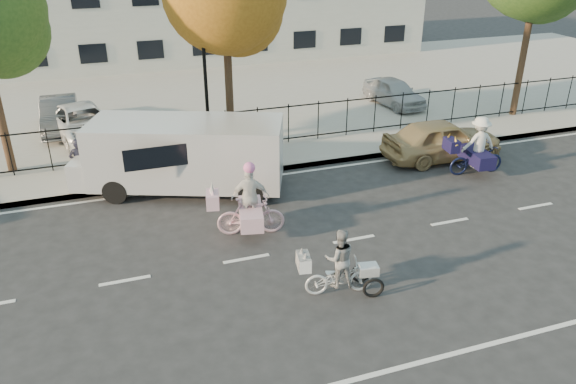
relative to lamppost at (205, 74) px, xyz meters
name	(u,v)px	position (x,y,z in m)	size (l,w,h in m)	color
ground	(246,259)	(-0.50, -6.80, -3.11)	(120.00, 120.00, 0.00)	#333334
road_markings	(246,259)	(-0.50, -6.80, -3.11)	(60.00, 9.52, 0.01)	silver
curb	(207,178)	(-0.50, -1.75, -3.04)	(60.00, 0.10, 0.15)	#A8A399
sidewalk	(201,167)	(-0.50, -0.70, -3.04)	(60.00, 2.20, 0.15)	#A8A399
parking_lot	(165,98)	(-0.50, 8.20, -3.04)	(60.00, 15.60, 0.15)	#A8A399
iron_fence	(193,134)	(-0.50, 0.40, -2.21)	(58.00, 0.06, 1.50)	black
building	(138,7)	(-0.50, 18.20, -0.11)	(34.00, 10.00, 6.00)	silver
lamppost	(205,74)	(0.00, 0.00, 0.00)	(0.36, 0.36, 4.33)	black
street_sign	(139,129)	(-2.35, 0.00, -1.70)	(0.85, 0.06, 1.80)	black
zebra_trike	(339,269)	(1.14, -8.86, -2.48)	(1.92, 0.93, 1.64)	white
unicorn_bike	(249,208)	(-0.07, -5.59, -2.33)	(2.15, 1.53, 2.12)	#EAB2C1
bull_bike	(477,151)	(8.21, -4.10, -2.31)	(2.18, 1.50, 2.00)	#101636
white_van	(183,154)	(-1.26, -2.30, -1.86)	(6.95, 4.14, 2.27)	silver
gold_sedan	(442,140)	(7.85, -2.60, -2.38)	(1.73, 4.29, 1.46)	tan
pedestrian	(79,162)	(-4.36, -1.11, -2.18)	(0.57, 0.37, 1.56)	black
lot_car_b	(83,123)	(-4.22, 3.36, -2.34)	(2.07, 4.49, 1.25)	white
lot_car_c	(60,115)	(-5.08, 4.67, -2.32)	(1.36, 3.89, 1.28)	#4B4E53
lot_car_d	(394,92)	(9.20, 3.41, -2.36)	(1.43, 3.54, 1.21)	#AEB1B6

